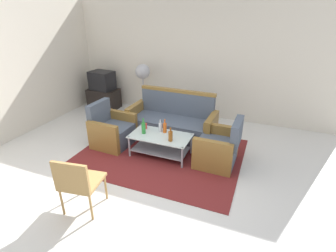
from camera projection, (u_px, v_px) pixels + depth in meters
ground_plane at (145, 180)px, 4.13m from camera, size 14.00×14.00×0.00m
wall_back at (200, 59)px, 6.12m from camera, size 6.52×0.12×2.80m
rug at (161, 153)px, 4.88m from camera, size 2.93×2.28×0.01m
couch at (172, 123)px, 5.39m from camera, size 1.82×0.78×0.96m
armchair_left at (112, 131)px, 5.11m from camera, size 0.73×0.79×0.85m
armchair_right at (218, 149)px, 4.48m from camera, size 0.71×0.77×0.85m
coffee_table at (161, 142)px, 4.72m from camera, size 1.10×0.60×0.40m
bottle_brown at (170, 136)px, 4.44m from camera, size 0.08×0.08×0.25m
bottle_orange at (165, 127)px, 4.74m from camera, size 0.07×0.07×0.26m
bottle_clear at (160, 127)px, 4.78m from camera, size 0.07×0.07×0.24m
bottle_green at (144, 128)px, 4.70m from camera, size 0.07×0.07×0.29m
cup at (145, 126)px, 4.92m from camera, size 0.08×0.08×0.10m
tv_stand at (104, 98)px, 7.02m from camera, size 0.80×0.50×0.52m
television at (102, 80)px, 6.81m from camera, size 0.64×0.50×0.48m
pedestal_fan at (143, 75)px, 6.34m from camera, size 0.36×0.36×1.27m
wicker_chair at (78, 181)px, 3.31m from camera, size 0.55×0.55×0.84m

